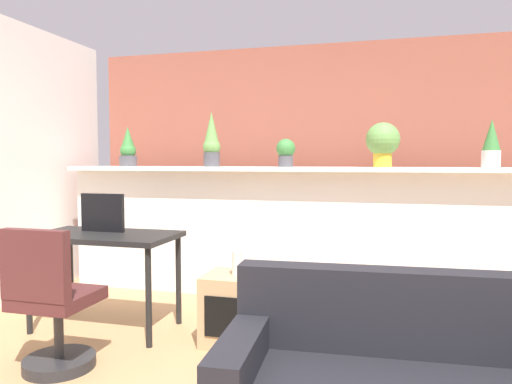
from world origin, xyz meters
name	(u,v)px	position (x,y,z in m)	size (l,w,h in m)	color
divider_wall	(293,235)	(0.00, 2.00, 0.61)	(4.54, 0.16, 1.21)	white
plant_shelf	(292,169)	(0.00, 1.96, 1.23)	(4.54, 0.39, 0.04)	white
brick_wall_behind	(303,166)	(0.00, 2.60, 1.25)	(4.54, 0.10, 2.50)	#9E5442
potted_plant_0	(128,149)	(-1.70, 1.97, 1.43)	(0.18, 0.18, 0.40)	#4C4C51
potted_plant_1	(212,142)	(-0.78, 1.93, 1.49)	(0.17, 0.17, 0.52)	#4C4C51
potted_plant_2	(286,152)	(-0.05, 1.93, 1.39)	(0.18, 0.18, 0.26)	#4C4C51
potted_plant_3	(383,142)	(0.81, 1.95, 1.48)	(0.29, 0.29, 0.39)	gold
potted_plant_4	(491,144)	(1.67, 1.92, 1.45)	(0.15, 0.15, 0.40)	silver
desk	(105,244)	(-1.25, 0.84, 0.67)	(1.10, 0.60, 0.75)	black
tv_monitor	(103,213)	(-1.32, 0.92, 0.90)	(0.37, 0.04, 0.30)	black
office_chair	(52,310)	(-1.14, 0.08, 0.39)	(0.44, 0.45, 0.91)	#262628
side_cube_shelf	(233,309)	(-0.21, 0.82, 0.25)	(0.40, 0.41, 0.50)	tan
vase_on_shelf	(237,263)	(-0.18, 0.81, 0.58)	(0.07, 0.07, 0.17)	silver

